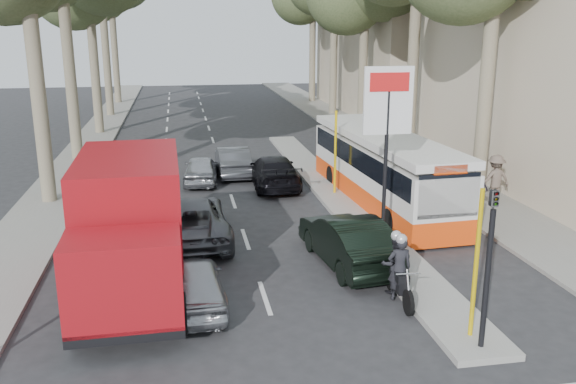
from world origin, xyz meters
name	(u,v)px	position (x,y,z in m)	size (l,w,h in m)	color
ground	(316,332)	(0.00, 0.00, 0.00)	(120.00, 120.00, 0.00)	#28282B
sidewalk_right	(361,133)	(8.60, 25.00, 0.06)	(3.20, 70.00, 0.12)	gray
median_left	(98,133)	(-8.00, 28.00, 0.06)	(2.40, 64.00, 0.12)	gray
traffic_island	(334,194)	(3.25, 11.00, 0.08)	(1.50, 26.00, 0.16)	gray
building_far	(417,8)	(15.50, 34.00, 8.00)	(11.00, 20.00, 16.00)	#B7A88E
billboard	(387,131)	(3.25, 5.00, 3.70)	(1.50, 12.10, 5.60)	yellow
traffic_light_island	(490,243)	(3.25, -1.50, 2.49)	(0.16, 0.41, 3.60)	black
silver_hatchback	(195,284)	(-2.66, 1.81, 0.61)	(1.44, 3.57, 1.22)	#A7A9AF
dark_hatchback	(348,240)	(1.80, 3.82, 0.74)	(1.58, 4.52, 1.49)	black
queue_car_a	(189,219)	(-2.68, 6.71, 0.71)	(2.37, 5.14, 1.43)	#4C4E54
queue_car_b	(273,171)	(1.03, 12.94, 0.68)	(1.90, 4.68, 1.36)	black
queue_car_c	(201,169)	(-2.00, 14.16, 0.61)	(1.45, 3.61, 1.23)	#A3A6AB
queue_car_d	(233,161)	(-0.50, 15.41, 0.67)	(1.42, 4.07, 1.34)	#4D4F55
queue_car_e	(127,170)	(-5.15, 14.10, 0.72)	(2.01, 4.95, 1.44)	black
red_truck	(130,226)	(-4.20, 2.85, 1.86)	(2.63, 6.64, 3.52)	black
city_bus	(383,167)	(4.80, 9.66, 1.47)	(2.90, 10.69, 2.79)	#FC470E
motorcycle	(397,268)	(2.41, 1.42, 0.82)	(0.78, 2.13, 1.81)	black
pedestrian_near	(473,188)	(7.62, 7.72, 1.01)	(1.04, 0.51, 1.78)	#3E3149
pedestrian_far	(495,179)	(8.96, 8.62, 1.06)	(1.21, 0.54, 1.88)	brown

